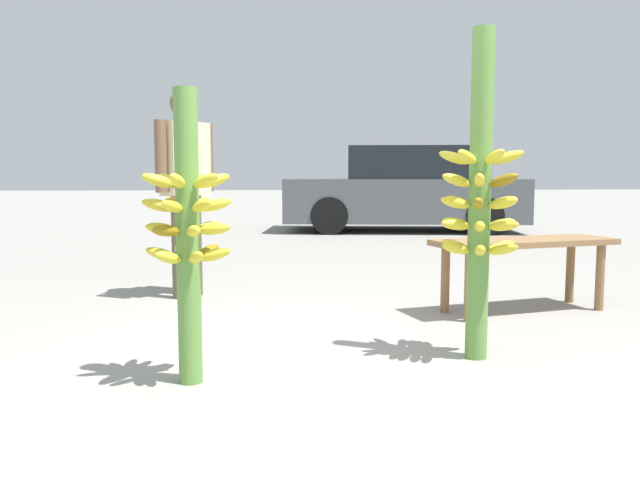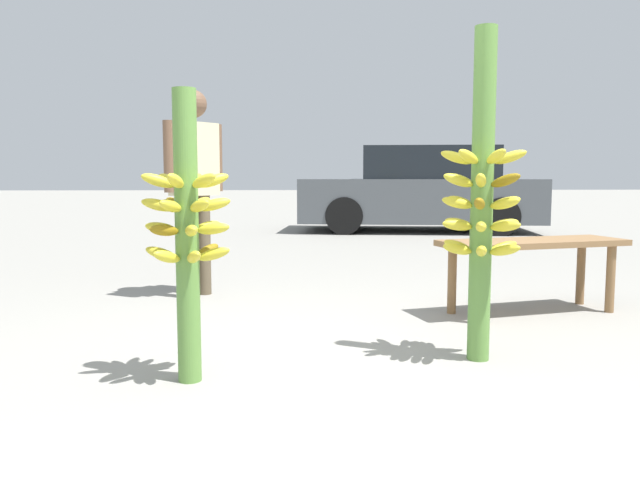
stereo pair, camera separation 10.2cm
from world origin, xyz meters
name	(u,v)px [view 2 (the right image)]	position (x,y,z in m)	size (l,w,h in m)	color
ground_plane	(358,394)	(0.00, 0.00, 0.00)	(80.00, 80.00, 0.00)	gray
banana_stalk_left	(187,230)	(-0.75, 0.22, 0.69)	(0.40, 0.40, 1.31)	#5B8C3D
banana_stalk_center	(482,199)	(0.67, 0.47, 0.82)	(0.43, 0.43, 1.66)	#5B8C3D
vendor_person	(194,173)	(-1.00, 2.28, 0.96)	(0.43, 0.48, 1.58)	brown
market_bench	(533,252)	(1.37, 1.53, 0.42)	(1.34, 0.71, 0.50)	olive
parked_car	(421,191)	(2.00, 7.96, 0.68)	(4.16, 2.25, 1.42)	#4C5156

